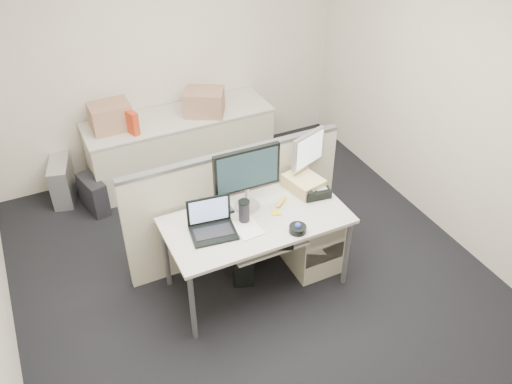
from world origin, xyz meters
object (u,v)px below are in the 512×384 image
desk (257,225)px  desk_phone (315,191)px  monitor_main (247,179)px  laptop (213,221)px

desk → desk_phone: bearing=7.6°
monitor_main → desk_phone: 0.66m
monitor_main → laptop: (-0.39, -0.20, -0.15)m
desk → monitor_main: monitor_main is taller
desk_phone → laptop: bearing=-166.0°
monitor_main → desk_phone: size_ratio=2.48×
desk_phone → desk: bearing=-164.2°
laptop → desk_phone: laptop is taller
monitor_main → laptop: bearing=-151.4°
desk → monitor_main: size_ratio=2.66×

